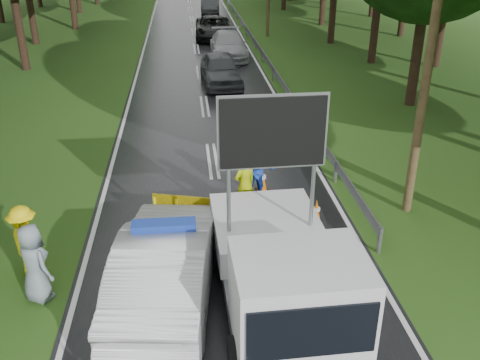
{
  "coord_description": "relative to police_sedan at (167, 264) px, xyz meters",
  "views": [
    {
      "loc": [
        -0.8,
        -10.58,
        7.23
      ],
      "look_at": [
        0.48,
        1.72,
        1.3
      ],
      "focal_mm": 40.0,
      "sensor_mm": 36.0,
      "label": 1
    }
  ],
  "objects": [
    {
      "name": "ground",
      "position": [
        1.36,
        1.24,
        -0.86
      ],
      "size": [
        160.0,
        160.0,
        0.0
      ],
      "primitive_type": "plane",
      "color": "#2A4914",
      "rests_on": "ground"
    },
    {
      "name": "road",
      "position": [
        1.36,
        31.24,
        -0.85
      ],
      "size": [
        7.0,
        140.0,
        0.02
      ],
      "primitive_type": "cube",
      "color": "black",
      "rests_on": "ground"
    },
    {
      "name": "guardrail",
      "position": [
        5.06,
        30.91,
        -0.31
      ],
      "size": [
        0.12,
        60.06,
        0.7
      ],
      "color": "gray",
      "rests_on": "ground"
    },
    {
      "name": "utility_pole_near",
      "position": [
        6.56,
        3.24,
        4.21
      ],
      "size": [
        1.4,
        0.24,
        10.0
      ],
      "color": "#43301F",
      "rests_on": "ground"
    },
    {
      "name": "police_sedan",
      "position": [
        0.0,
        0.0,
        0.0
      ],
      "size": [
        2.42,
        5.36,
        1.88
      ],
      "rotation": [
        0.0,
        0.0,
        3.02
      ],
      "color": "silver",
      "rests_on": "ground"
    },
    {
      "name": "work_truck",
      "position": [
        2.26,
        -0.96,
        0.3
      ],
      "size": [
        2.53,
        5.41,
        4.26
      ],
      "rotation": [
        0.0,
        0.0,
        0.03
      ],
      "color": "gray",
      "rests_on": "ground"
    },
    {
      "name": "barrier",
      "position": [
        1.01,
        2.24,
        0.04
      ],
      "size": [
        2.8,
        0.83,
        1.19
      ],
      "rotation": [
        0.0,
        0.0,
        -0.27
      ],
      "color": "#FAFA0D",
      "rests_on": "ground"
    },
    {
      "name": "officer",
      "position": [
        2.0,
        3.24,
        0.15
      ],
      "size": [
        0.87,
        0.83,
        2.01
      ],
      "primitive_type": "imported",
      "rotation": [
        0.0,
        0.0,
        3.82
      ],
      "color": "#BDD40B",
      "rests_on": "ground"
    },
    {
      "name": "civilian",
      "position": [
        2.52,
        4.24,
        0.08
      ],
      "size": [
        1.0,
        0.82,
        1.88
      ],
      "primitive_type": "imported",
      "rotation": [
        0.0,
        0.0,
        0.13
      ],
      "color": "#1A3EAD",
      "rests_on": "ground"
    },
    {
      "name": "bystander_left",
      "position": [
        -3.15,
        1.24,
        -0.0
      ],
      "size": [
        0.93,
        1.24,
        1.71
      ],
      "primitive_type": "imported",
      "rotation": [
        0.0,
        0.0,
        1.86
      ],
      "color": "yellow",
      "rests_on": "ground"
    },
    {
      "name": "bystander_right",
      "position": [
        -2.73,
        0.28,
        0.03
      ],
      "size": [
        1.02,
        1.01,
        1.78
      ],
      "primitive_type": "imported",
      "rotation": [
        0.0,
        0.0,
        2.39
      ],
      "color": "gray",
      "rests_on": "ground"
    },
    {
      "name": "queue_car_first",
      "position": [
        2.32,
        16.71,
        -0.08
      ],
      "size": [
        2.05,
        4.64,
        1.55
      ],
      "primitive_type": "imported",
      "rotation": [
        0.0,
        0.0,
        0.05
      ],
      "color": "#3E4045",
      "rests_on": "ground"
    },
    {
      "name": "queue_car_second",
      "position": [
        3.21,
        22.71,
        -0.13
      ],
      "size": [
        2.08,
        5.05,
        1.46
      ],
      "primitive_type": "imported",
      "rotation": [
        0.0,
        0.0,
        -0.0
      ],
      "color": "#AAAEB2",
      "rests_on": "ground"
    },
    {
      "name": "queue_car_third",
      "position": [
        2.67,
        28.71,
        -0.12
      ],
      "size": [
        2.62,
        5.4,
        1.48
      ],
      "primitive_type": "imported",
      "rotation": [
        0.0,
        0.0,
        -0.03
      ],
      "color": "black",
      "rests_on": "ground"
    },
    {
      "name": "queue_car_fourth",
      "position": [
        3.13,
        41.44,
        -0.09
      ],
      "size": [
        1.87,
        4.74,
        1.54
      ],
      "primitive_type": "imported",
      "rotation": [
        0.0,
        0.0,
        -0.05
      ],
      "color": "#3C4044",
      "rests_on": "ground"
    },
    {
      "name": "cone_center",
      "position": [
        0.36,
        3.24,
        -0.51
      ],
      "size": [
        0.34,
        0.34,
        0.72
      ],
      "color": "black",
      "rests_on": "ground"
    },
    {
      "name": "cone_far",
      "position": [
        2.69,
        4.8,
        -0.47
      ],
      "size": [
        0.38,
        0.38,
        0.81
      ],
      "color": "black",
      "rests_on": "ground"
    },
    {
      "name": "cone_left_mid",
      "position": [
        -0.88,
        2.48,
        -0.55
      ],
      "size": [
        0.3,
        0.3,
        0.64
      ],
      "color": "black",
      "rests_on": "ground"
    },
    {
      "name": "cone_right",
      "position": [
        3.87,
        2.82,
        -0.53
      ],
      "size": [
        0.32,
        0.32,
        0.69
      ],
      "color": "black",
      "rests_on": "ground"
    }
  ]
}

